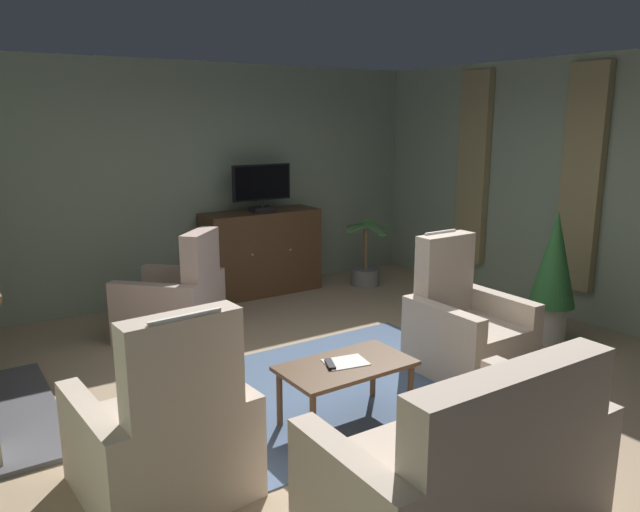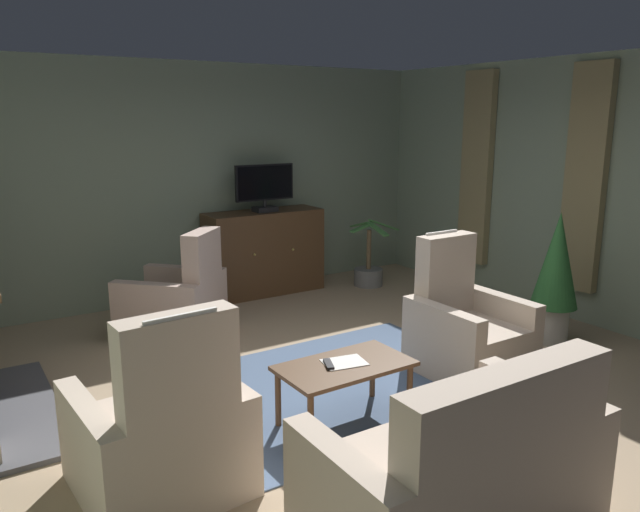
% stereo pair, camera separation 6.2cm
% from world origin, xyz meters
% --- Properties ---
extents(ground_plane, '(6.63, 6.90, 0.04)m').
position_xyz_m(ground_plane, '(0.00, 0.00, -0.02)').
color(ground_plane, tan).
extents(wall_back, '(6.63, 0.10, 2.79)m').
position_xyz_m(wall_back, '(0.00, 3.20, 1.40)').
color(wall_back, gray).
rests_on(wall_back, ground_plane).
extents(wall_right_with_window, '(0.10, 6.90, 2.79)m').
position_xyz_m(wall_right_with_window, '(3.07, 0.00, 1.40)').
color(wall_right_with_window, gray).
rests_on(wall_right_with_window, ground_plane).
extents(curtain_panel_near, '(0.10, 0.44, 2.34)m').
position_xyz_m(curtain_panel_near, '(2.96, 0.07, 1.53)').
color(curtain_panel_near, '#8E7F56').
extents(curtain_panel_far, '(0.10, 0.44, 2.34)m').
position_xyz_m(curtain_panel_far, '(2.96, 1.57, 1.53)').
color(curtain_panel_far, '#8E7F56').
extents(rug_central, '(2.58, 1.96, 0.01)m').
position_xyz_m(rug_central, '(-0.07, 0.07, 0.01)').
color(rug_central, slate).
rests_on(rug_central, ground_plane).
extents(tv_cabinet, '(1.46, 0.54, 1.03)m').
position_xyz_m(tv_cabinet, '(0.65, 2.85, 0.49)').
color(tv_cabinet, '#352315').
rests_on(tv_cabinet, ground_plane).
extents(television, '(0.76, 0.20, 0.57)m').
position_xyz_m(television, '(0.65, 2.80, 1.34)').
color(television, black).
rests_on(television, tv_cabinet).
extents(coffee_table, '(0.96, 0.55, 0.46)m').
position_xyz_m(coffee_table, '(-0.42, -0.47, 0.40)').
color(coffee_table, '#4C331E').
rests_on(coffee_table, ground_plane).
extents(tv_remote, '(0.11, 0.18, 0.02)m').
position_xyz_m(tv_remote, '(-0.53, -0.43, 0.47)').
color(tv_remote, black).
rests_on(tv_remote, coffee_table).
extents(folded_newspaper, '(0.34, 0.27, 0.01)m').
position_xyz_m(folded_newspaper, '(-0.41, -0.45, 0.46)').
color(folded_newspaper, silver).
rests_on(folded_newspaper, coffee_table).
extents(sofa_floral, '(1.57, 0.87, 1.02)m').
position_xyz_m(sofa_floral, '(-0.58, -1.77, 0.34)').
color(sofa_floral, '#C6B29E').
rests_on(sofa_floral, ground_plane).
extents(armchair_angled_to_table, '(0.82, 0.86, 1.18)m').
position_xyz_m(armchair_angled_to_table, '(1.00, -0.26, 0.36)').
color(armchair_angled_to_table, '#C6B29E').
rests_on(armchair_angled_to_table, ground_plane).
extents(armchair_in_far_corner, '(1.20, 1.20, 1.08)m').
position_xyz_m(armchair_in_far_corner, '(-0.80, 1.95, 0.33)').
color(armchair_in_far_corner, '#BC9E8E').
rests_on(armchair_in_far_corner, ground_plane).
extents(armchair_by_fireplace, '(0.96, 0.97, 1.20)m').
position_xyz_m(armchair_by_fireplace, '(-1.79, -0.57, 0.35)').
color(armchair_by_fireplace, '#C6B29E').
rests_on(armchair_by_fireplace, ground_plane).
extents(potted_plant_on_hearth_side, '(0.44, 0.44, 1.29)m').
position_xyz_m(potted_plant_on_hearth_side, '(2.21, -0.21, 0.72)').
color(potted_plant_on_hearth_side, beige).
rests_on(potted_plant_on_hearth_side, ground_plane).
extents(potted_plant_leafy_by_curtain, '(0.79, 0.81, 0.87)m').
position_xyz_m(potted_plant_leafy_by_curtain, '(1.95, 2.41, 0.18)').
color(potted_plant_leafy_by_curtain, slate).
rests_on(potted_plant_leafy_by_curtain, ground_plane).
extents(cat, '(0.72, 0.29, 0.21)m').
position_xyz_m(cat, '(-1.34, 0.51, 0.10)').
color(cat, gray).
rests_on(cat, ground_plane).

